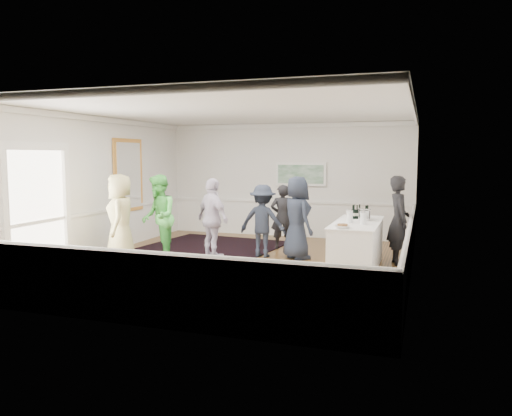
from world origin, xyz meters
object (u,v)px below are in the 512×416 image
(serving_table, at_px, (357,245))
(guest_navy, at_px, (297,218))
(guest_dark_b, at_px, (282,217))
(ice_bucket, at_px, (364,215))
(guest_green, at_px, (159,217))
(guest_dark_a, at_px, (263,221))
(bartender, at_px, (399,220))
(guest_tan, at_px, (120,218))
(nut_bowl, at_px, (343,226))
(guest_lilac, at_px, (213,219))

(serving_table, distance_m, guest_navy, 1.57)
(guest_dark_b, relative_size, ice_bucket, 6.13)
(guest_green, relative_size, guest_dark_a, 1.14)
(guest_dark_a, relative_size, ice_bucket, 6.33)
(bartender, bearing_deg, guest_dark_b, 56.03)
(guest_tan, xyz_separation_m, guest_dark_a, (2.80, 1.43, -0.13))
(guest_tan, bearing_deg, nut_bowl, 61.24)
(nut_bowl, bearing_deg, serving_table, 81.70)
(ice_bucket, bearing_deg, nut_bowl, -101.73)
(bartender, height_order, ice_bucket, bartender)
(guest_tan, height_order, nut_bowl, guest_tan)
(bartender, bearing_deg, serving_table, 116.81)
(serving_table, bearing_deg, guest_lilac, -178.75)
(guest_green, distance_m, guest_dark_b, 3.05)
(nut_bowl, bearing_deg, guest_lilac, 162.97)
(guest_tan, height_order, guest_lilac, guest_tan)
(nut_bowl, bearing_deg, guest_green, 172.02)
(guest_green, height_order, guest_dark_a, guest_green)
(guest_lilac, relative_size, guest_dark_b, 1.13)
(serving_table, distance_m, nut_bowl, 1.13)
(guest_tan, height_order, guest_green, guest_tan)
(serving_table, distance_m, guest_tan, 5.09)
(ice_bucket, bearing_deg, guest_tan, -167.47)
(guest_dark_a, bearing_deg, guest_lilac, 31.25)
(serving_table, height_order, guest_dark_b, guest_dark_b)
(nut_bowl, bearing_deg, bartender, 61.95)
(guest_green, xyz_separation_m, guest_dark_b, (2.29, 2.01, -0.14))
(guest_tan, bearing_deg, guest_lilac, 86.58)
(serving_table, distance_m, guest_green, 4.36)
(serving_table, distance_m, guest_dark_a, 2.28)
(guest_navy, bearing_deg, serving_table, -156.21)
(guest_lilac, xyz_separation_m, guest_navy, (1.76, 0.65, 0.02))
(guest_navy, height_order, ice_bucket, guest_navy)
(bartender, xyz_separation_m, ice_bucket, (-0.66, -0.49, 0.14))
(bartender, xyz_separation_m, guest_dark_b, (-2.80, 0.88, -0.14))
(guest_green, xyz_separation_m, nut_bowl, (4.17, -0.59, 0.06))
(guest_dark_a, bearing_deg, guest_navy, -178.15)
(bartender, relative_size, guest_dark_a, 1.14)
(guest_dark_a, relative_size, nut_bowl, 5.67)
(guest_navy, bearing_deg, guest_dark_a, 49.04)
(guest_dark_b, relative_size, guest_navy, 0.86)
(guest_navy, relative_size, ice_bucket, 7.09)
(guest_green, height_order, nut_bowl, guest_green)
(serving_table, height_order, nut_bowl, nut_bowl)
(serving_table, relative_size, guest_lilac, 1.32)
(serving_table, bearing_deg, guest_dark_b, 141.60)
(guest_green, relative_size, ice_bucket, 7.24)
(guest_dark_a, height_order, nut_bowl, guest_dark_a)
(nut_bowl, bearing_deg, guest_tan, 178.85)
(bartender, bearing_deg, guest_tan, 89.16)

